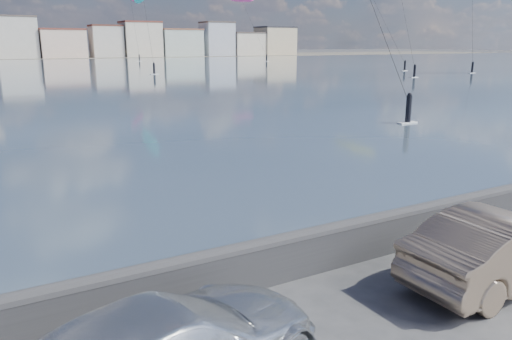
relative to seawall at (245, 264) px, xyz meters
The scene contains 3 objects.
seawall is the anchor object (origin of this frame).
car_champagne 5.58m from the seawall, 25.86° to the right, with size 1.72×4.94×1.63m, color tan.
kitesurfer_4 150.90m from the seawall, 61.97° to the left, with size 9.02×17.16×18.68m.
Camera 1 is at (-4.54, -5.76, 5.06)m, focal length 35.00 mm.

